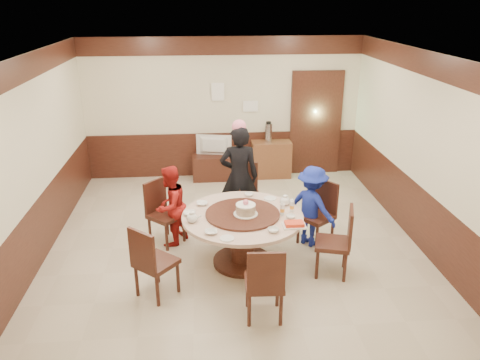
{
  "coord_description": "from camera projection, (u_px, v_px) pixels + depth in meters",
  "views": [
    {
      "loc": [
        -0.46,
        -6.24,
        3.52
      ],
      "look_at": [
        0.07,
        -0.16,
        1.1
      ],
      "focal_mm": 35.0,
      "sensor_mm": 36.0,
      "label": 1
    }
  ],
  "objects": [
    {
      "name": "bowl_3",
      "position": [
        291.0,
        217.0,
        6.23
      ],
      "size": [
        0.13,
        0.13,
        0.04
      ],
      "primitive_type": "imported",
      "color": "white",
      "rests_on": "banquet_table"
    },
    {
      "name": "notice_left",
      "position": [
        218.0,
        92.0,
        9.2
      ],
      "size": [
        0.25,
        0.0,
        0.35
      ],
      "primitive_type": "cube",
      "color": "white",
      "rests_on": "room"
    },
    {
      "name": "bowl_2",
      "position": [
        211.0,
        232.0,
        5.83
      ],
      "size": [
        0.16,
        0.16,
        0.04
      ],
      "primitive_type": "imported",
      "color": "white",
      "rests_on": "banquet_table"
    },
    {
      "name": "chair_3",
      "position": [
        156.0,
        274.0,
        5.79
      ],
      "size": [
        0.62,
        0.62,
        0.97
      ],
      "rotation": [
        0.0,
        0.0,
        5.57
      ],
      "color": "#3A1A12",
      "rests_on": "ground"
    },
    {
      "name": "person_standing",
      "position": [
        239.0,
        177.0,
        7.41
      ],
      "size": [
        0.64,
        0.44,
        1.68
      ],
      "primitive_type": "imported",
      "rotation": [
        0.0,
        0.0,
        3.07
      ],
      "color": "black",
      "rests_on": "ground"
    },
    {
      "name": "thermos",
      "position": [
        268.0,
        133.0,
        9.41
      ],
      "size": [
        0.15,
        0.15,
        0.38
      ],
      "primitive_type": "cylinder",
      "color": "silver",
      "rests_on": "side_cabinet"
    },
    {
      "name": "shrimp_platter",
      "position": [
        294.0,
        225.0,
        6.0
      ],
      "size": [
        0.3,
        0.2,
        0.06
      ],
      "color": "white",
      "rests_on": "banquet_table"
    },
    {
      "name": "bottle_0",
      "position": [
        282.0,
        209.0,
        6.3
      ],
      "size": [
        0.06,
        0.06,
        0.16
      ],
      "primitive_type": "cylinder",
      "color": "silver",
      "rests_on": "banquet_table"
    },
    {
      "name": "banquet_table",
      "position": [
        243.0,
        229.0,
        6.41
      ],
      "size": [
        1.65,
        1.65,
        0.78
      ],
      "color": "#3A1A12",
      "rests_on": "ground"
    },
    {
      "name": "teapot_right",
      "position": [
        285.0,
        201.0,
        6.61
      ],
      "size": [
        0.17,
        0.15,
        0.13
      ],
      "primitive_type": "ellipsoid",
      "color": "white",
      "rests_on": "banquet_table"
    },
    {
      "name": "person_red",
      "position": [
        170.0,
        206.0,
        6.92
      ],
      "size": [
        0.71,
        0.75,
        1.23
      ],
      "primitive_type": "imported",
      "rotation": [
        0.0,
        0.0,
        4.15
      ],
      "color": "#A51916",
      "rests_on": "ground"
    },
    {
      "name": "chair_4",
      "position": [
        264.0,
        295.0,
        5.38
      ],
      "size": [
        0.46,
        0.47,
        0.97
      ],
      "rotation": [
        0.0,
        0.0,
        6.23
      ],
      "color": "#3A1A12",
      "rests_on": "ground"
    },
    {
      "name": "side_cabinet",
      "position": [
        271.0,
        159.0,
        9.63
      ],
      "size": [
        0.8,
        0.4,
        0.75
      ],
      "primitive_type": "cube",
      "color": "brown",
      "rests_on": "ground"
    },
    {
      "name": "bowl_4",
      "position": [
        190.0,
        213.0,
        6.32
      ],
      "size": [
        0.17,
        0.17,
        0.04
      ],
      "primitive_type": "imported",
      "color": "white",
      "rests_on": "banquet_table"
    },
    {
      "name": "chair_5",
      "position": [
        333.0,
        253.0,
        6.25
      ],
      "size": [
        0.55,
        0.55,
        0.97
      ],
      "rotation": [
        0.0,
        0.0,
        7.57
      ],
      "color": "#3A1A12",
      "rests_on": "ground"
    },
    {
      "name": "saucer_far",
      "position": [
        270.0,
        198.0,
        6.82
      ],
      "size": [
        0.18,
        0.18,
        0.01
      ],
      "primitive_type": "cylinder",
      "color": "white",
      "rests_on": "banquet_table"
    },
    {
      "name": "bottle_1",
      "position": [
        292.0,
        206.0,
        6.39
      ],
      "size": [
        0.06,
        0.06,
        0.16
      ],
      "primitive_type": "cylinder",
      "color": "silver",
      "rests_on": "banquet_table"
    },
    {
      "name": "bowl_5",
      "position": [
        249.0,
        195.0,
        6.91
      ],
      "size": [
        0.14,
        0.14,
        0.04
      ],
      "primitive_type": "imported",
      "color": "white",
      "rests_on": "banquet_table"
    },
    {
      "name": "person_blue",
      "position": [
        312.0,
        206.0,
        6.9
      ],
      "size": [
        0.87,
        0.9,
        1.23
      ],
      "primitive_type": "imported",
      "rotation": [
        0.0,
        0.0,
        2.29
      ],
      "color": "#172797",
      "rests_on": "ground"
    },
    {
      "name": "saucer_near",
      "position": [
        227.0,
        238.0,
        5.7
      ],
      "size": [
        0.18,
        0.18,
        0.01
      ],
      "primitive_type": "cylinder",
      "color": "white",
      "rests_on": "banquet_table"
    },
    {
      "name": "television",
      "position": [
        213.0,
        146.0,
        9.38
      ],
      "size": [
        0.72,
        0.23,
        0.41
      ],
      "primitive_type": "imported",
      "rotation": [
        0.0,
        0.0,
        2.94
      ],
      "color": "gray",
      "rests_on": "tv_stand"
    },
    {
      "name": "chair_1",
      "position": [
        246.0,
        204.0,
        7.71
      ],
      "size": [
        0.45,
        0.46,
        0.97
      ],
      "rotation": [
        0.0,
        0.0,
        3.16
      ],
      "color": "#3A1A12",
      "rests_on": "ground"
    },
    {
      "name": "teapot_left",
      "position": [
        192.0,
        218.0,
        6.1
      ],
      "size": [
        0.17,
        0.15,
        0.13
      ],
      "primitive_type": "ellipsoid",
      "color": "white",
      "rests_on": "banquet_table"
    },
    {
      "name": "notice_right",
      "position": [
        251.0,
        106.0,
        9.36
      ],
      "size": [
        0.3,
        0.0,
        0.22
      ],
      "primitive_type": "cube",
      "color": "white",
      "rests_on": "room"
    },
    {
      "name": "tv_stand",
      "position": [
        214.0,
        167.0,
        9.55
      ],
      "size": [
        0.85,
        0.45,
        0.5
      ],
      "primitive_type": "cube",
      "color": "#3A1A12",
      "rests_on": "ground"
    },
    {
      "name": "chair_0",
      "position": [
        317.0,
        225.0,
        7.02
      ],
      "size": [
        0.62,
        0.62,
        0.97
      ],
      "rotation": [
        0.0,
        0.0,
        2.21
      ],
      "color": "#3A1A12",
      "rests_on": "ground"
    },
    {
      "name": "birthday_cake",
      "position": [
        246.0,
        209.0,
        6.25
      ],
      "size": [
        0.33,
        0.33,
        0.22
      ],
      "color": "white",
      "rests_on": "banquet_table"
    },
    {
      "name": "bowl_0",
      "position": [
        202.0,
        203.0,
        6.62
      ],
      "size": [
        0.16,
        0.16,
        0.04
      ],
      "primitive_type": "imported",
      "color": "white",
      "rests_on": "banquet_table"
    },
    {
      "name": "bowl_1",
      "position": [
        273.0,
        230.0,
        5.86
      ],
      "size": [
        0.15,
        0.15,
        0.05
      ],
      "primitive_type": "imported",
      "color": "white",
      "rests_on": "banquet_table"
    },
    {
      "name": "room",
      "position": [
        235.0,
        177.0,
        6.73
      ],
      "size": [
        6.0,
        6.04,
        2.84
      ],
      "color": "#C3B59C",
      "rests_on": "ground"
    },
    {
      "name": "chair_2",
      "position": [
        165.0,
        224.0,
        7.06
      ],
      "size": [
        0.62,
        0.62,
        0.97
      ],
      "rotation": [
        0.0,
        0.0,
        3.97
      ],
      "color": "#3A1A12",
      "rests_on": "ground"
    }
  ]
}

